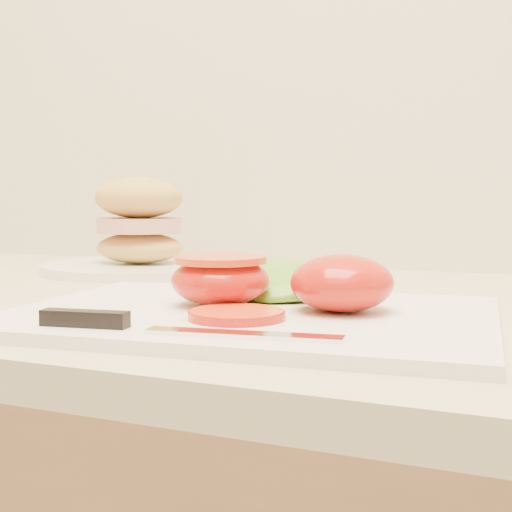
% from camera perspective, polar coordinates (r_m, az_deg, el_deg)
% --- Properties ---
extents(cutting_board, '(0.42, 0.32, 0.01)m').
position_cam_1_polar(cutting_board, '(0.60, -0.38, -4.82)').
color(cutting_board, white).
rests_on(cutting_board, counter).
extents(tomato_half_dome, '(0.09, 0.09, 0.05)m').
position_cam_1_polar(tomato_half_dome, '(0.60, 6.87, -2.16)').
color(tomato_half_dome, red).
rests_on(tomato_half_dome, cutting_board).
extents(tomato_half_cut, '(0.09, 0.09, 0.04)m').
position_cam_1_polar(tomato_half_cut, '(0.62, -2.86, -1.82)').
color(tomato_half_cut, red).
rests_on(tomato_half_cut, cutting_board).
extents(tomato_slice_0, '(0.07, 0.07, 0.01)m').
position_cam_1_polar(tomato_slice_0, '(0.56, -1.56, -4.71)').
color(tomato_slice_0, orange).
rests_on(tomato_slice_0, cutting_board).
extents(lettuce_leaf_0, '(0.17, 0.12, 0.03)m').
position_cam_1_polar(lettuce_leaf_0, '(0.68, 0.46, -1.97)').
color(lettuce_leaf_0, '#71B931').
rests_on(lettuce_leaf_0, cutting_board).
extents(lettuce_leaf_1, '(0.12, 0.13, 0.02)m').
position_cam_1_polar(lettuce_leaf_1, '(0.68, 4.63, -2.38)').
color(lettuce_leaf_1, '#71B931').
rests_on(lettuce_leaf_1, cutting_board).
extents(knife, '(0.23, 0.04, 0.01)m').
position_cam_1_polar(knife, '(0.52, -8.95, -5.44)').
color(knife, silver).
rests_on(knife, cutting_board).
extents(sandwich_plate, '(0.27, 0.27, 0.13)m').
position_cam_1_polar(sandwich_plate, '(1.00, -9.31, 1.50)').
color(sandwich_plate, white).
rests_on(sandwich_plate, counter).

